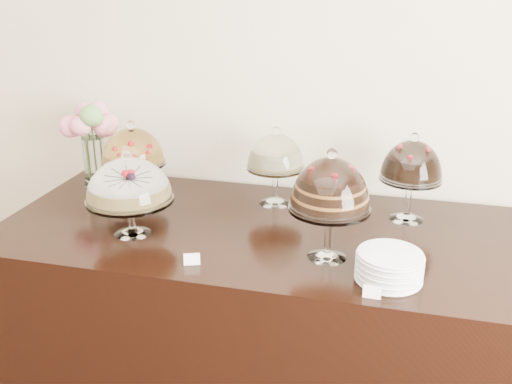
% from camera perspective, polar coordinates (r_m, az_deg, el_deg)
% --- Properties ---
extents(wall_back, '(5.00, 0.04, 3.00)m').
position_cam_1_polar(wall_back, '(2.80, -0.46, 12.77)').
color(wall_back, beige).
rests_on(wall_back, ground).
extents(display_counter, '(2.20, 1.00, 0.90)m').
position_cam_1_polar(display_counter, '(2.64, 0.27, -12.47)').
color(display_counter, black).
rests_on(display_counter, ground).
extents(cake_stand_sugar_sponge, '(0.36, 0.36, 0.36)m').
position_cam_1_polar(cake_stand_sugar_sponge, '(2.33, -12.62, 0.82)').
color(cake_stand_sugar_sponge, white).
rests_on(cake_stand_sugar_sponge, display_counter).
extents(cake_stand_choco_layer, '(0.30, 0.30, 0.43)m').
position_cam_1_polar(cake_stand_choco_layer, '(2.08, 7.44, 0.38)').
color(cake_stand_choco_layer, white).
rests_on(cake_stand_choco_layer, display_counter).
extents(cake_stand_cheesecake, '(0.27, 0.27, 0.37)m').
position_cam_1_polar(cake_stand_cheesecake, '(2.58, 1.99, 3.72)').
color(cake_stand_cheesecake, white).
rests_on(cake_stand_cheesecake, display_counter).
extents(cake_stand_dark_choco, '(0.27, 0.27, 0.39)m').
position_cam_1_polar(cake_stand_dark_choco, '(2.49, 15.31, 2.69)').
color(cake_stand_dark_choco, white).
rests_on(cake_stand_dark_choco, display_counter).
extents(cake_stand_fruit_tart, '(0.30, 0.30, 0.37)m').
position_cam_1_polar(cake_stand_fruit_tart, '(2.73, -12.23, 4.17)').
color(cake_stand_fruit_tart, white).
rests_on(cake_stand_fruit_tart, display_counter).
extents(flower_vase, '(0.27, 0.27, 0.43)m').
position_cam_1_polar(flower_vase, '(2.93, -16.12, 5.66)').
color(flower_vase, white).
rests_on(flower_vase, display_counter).
extents(plate_stack, '(0.23, 0.23, 0.10)m').
position_cam_1_polar(plate_stack, '(2.05, 13.18, -7.28)').
color(plate_stack, white).
rests_on(plate_stack, display_counter).
extents(price_card_left, '(0.06, 0.03, 0.04)m').
position_cam_1_polar(price_card_left, '(2.13, -6.44, -6.69)').
color(price_card_left, white).
rests_on(price_card_left, display_counter).
extents(price_card_right, '(0.06, 0.02, 0.04)m').
position_cam_1_polar(price_card_right, '(1.95, 11.52, -9.77)').
color(price_card_right, white).
rests_on(price_card_right, display_counter).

